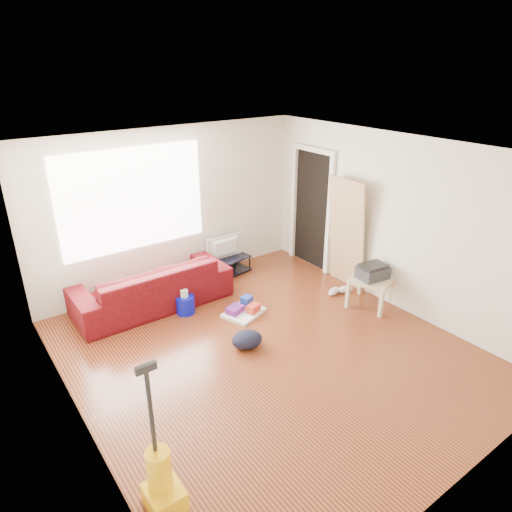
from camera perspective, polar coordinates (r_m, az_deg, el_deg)
room at (r=5.41m, az=1.31°, el=0.02°), size 4.51×5.01×2.51m
sofa at (r=7.05m, az=-12.60°, el=-6.00°), size 2.28×0.89×0.67m
tv_stand at (r=7.79m, az=-3.65°, el=-1.18°), size 0.82×0.54×0.29m
tv at (r=7.66m, az=-3.71°, el=1.03°), size 0.66×0.09×0.38m
side_table at (r=6.92m, az=14.24°, el=-3.20°), size 0.71×0.71×0.45m
printer at (r=6.84m, az=14.39°, el=-1.88°), size 0.45×0.37×0.22m
bucket at (r=6.77m, az=-8.75°, el=-7.01°), size 0.34×0.34×0.27m
toilet_paper at (r=6.67m, az=-8.89°, el=-5.65°), size 0.11×0.11×0.10m
cleaning_tray at (r=6.65m, az=-1.53°, el=-6.72°), size 0.66×0.60×0.20m
backpack at (r=5.97m, az=-1.12°, el=-11.27°), size 0.46×0.40×0.22m
sneakers at (r=7.30m, az=10.38°, el=-4.24°), size 0.48×0.25×0.11m
vacuum at (r=4.21m, az=-11.74°, el=-25.80°), size 0.29×0.33×1.37m
door_panel at (r=7.63m, az=10.73°, el=-3.43°), size 0.22×0.71×1.76m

